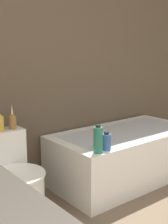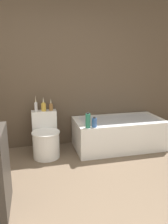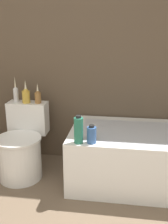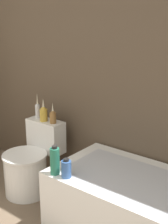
% 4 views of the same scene
% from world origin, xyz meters
% --- Properties ---
extents(wall_back_tiled, '(6.40, 0.06, 2.60)m').
position_xyz_m(wall_back_tiled, '(0.00, 2.33, 1.30)').
color(wall_back_tiled, brown).
rests_on(wall_back_tiled, ground_plane).
extents(bathtub, '(1.51, 0.77, 0.51)m').
position_xyz_m(bathtub, '(0.74, 1.90, 0.26)').
color(bathtub, white).
rests_on(bathtub, ground).
extents(toilet, '(0.43, 0.60, 0.68)m').
position_xyz_m(toilet, '(-0.51, 1.87, 0.29)').
color(toilet, white).
rests_on(toilet, ground).
extents(vase_gold, '(0.05, 0.05, 0.26)m').
position_xyz_m(vase_gold, '(-0.63, 2.10, 0.77)').
color(vase_gold, silver).
rests_on(vase_gold, toilet).
extents(vase_silver, '(0.08, 0.08, 0.23)m').
position_xyz_m(vase_silver, '(-0.51, 2.07, 0.76)').
color(vase_silver, gold).
rests_on(vase_silver, toilet).
extents(vase_bronze, '(0.06, 0.06, 0.20)m').
position_xyz_m(vase_bronze, '(-0.39, 2.08, 0.75)').
color(vase_bronze, olive).
rests_on(vase_bronze, toilet).
extents(shampoo_bottle_tall, '(0.07, 0.07, 0.23)m').
position_xyz_m(shampoo_bottle_tall, '(0.11, 1.58, 0.62)').
color(shampoo_bottle_tall, '#267259').
rests_on(shampoo_bottle_tall, bathtub).
extents(shampoo_bottle_short, '(0.08, 0.08, 0.15)m').
position_xyz_m(shampoo_bottle_short, '(0.21, 1.59, 0.58)').
color(shampoo_bottle_short, '#335999').
rests_on(shampoo_bottle_short, bathtub).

